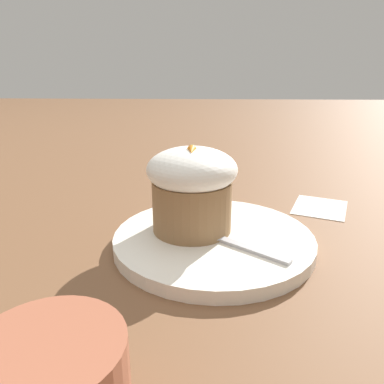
# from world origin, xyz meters

# --- Properties ---
(ground_plane) EXTENTS (4.00, 4.00, 0.00)m
(ground_plane) POSITION_xyz_m (0.00, 0.00, 0.00)
(ground_plane) COLOR brown
(dessert_plate) EXTENTS (0.24, 0.24, 0.02)m
(dessert_plate) POSITION_xyz_m (0.00, 0.00, 0.01)
(dessert_plate) COLOR white
(dessert_plate) RESTS_ON ground_plane
(carrot_cake) EXTENTS (0.11, 0.11, 0.11)m
(carrot_cake) POSITION_xyz_m (-0.01, -0.03, 0.07)
(carrot_cake) COLOR olive
(carrot_cake) RESTS_ON dessert_plate
(spoon) EXTENTS (0.10, 0.12, 0.01)m
(spoon) POSITION_xyz_m (0.01, 0.00, 0.02)
(spoon) COLOR #B7B7BC
(spoon) RESTS_ON dessert_plate
(paper_napkin) EXTENTS (0.11, 0.10, 0.00)m
(paper_napkin) POSITION_xyz_m (-0.14, 0.17, 0.00)
(paper_napkin) COLOR white
(paper_napkin) RESTS_ON ground_plane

